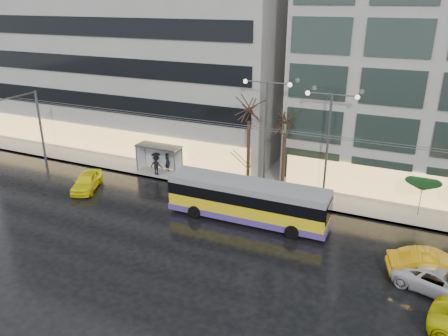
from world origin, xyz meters
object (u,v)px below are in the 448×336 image
Objects in this scene: bus_shelter at (157,152)px; street_lamp_near at (266,121)px; trolleybus at (247,202)px; taxi_a at (87,181)px.

street_lamp_near reaches higher than bus_shelter.
street_lamp_near is (10.38, 0.11, 4.03)m from bus_shelter.
bus_shelter is at bearing -179.37° from street_lamp_near.
street_lamp_near reaches higher than trolleybus.
bus_shelter is 0.97× the size of taxi_a.
trolleybus is 2.79× the size of bus_shelter.
street_lamp_near is at bearing 0.63° from bus_shelter.
bus_shelter reaches higher than taxi_a.
trolleybus is at bearing -26.17° from bus_shelter.
street_lamp_near reaches higher than taxi_a.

